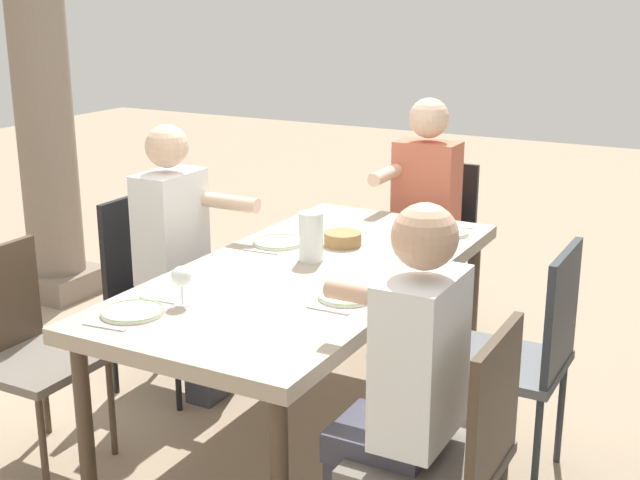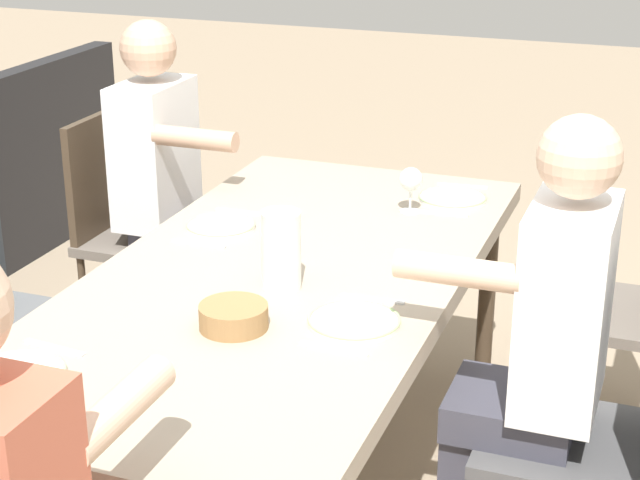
{
  "view_description": "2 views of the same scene",
  "coord_description": "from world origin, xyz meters",
  "px_view_note": "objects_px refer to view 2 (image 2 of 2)",
  "views": [
    {
      "loc": [
        -2.98,
        -1.66,
        1.89
      ],
      "look_at": [
        0.14,
        0.03,
        0.85
      ],
      "focal_mm": 48.23,
      "sensor_mm": 36.0,
      "label": 1
    },
    {
      "loc": [
        2.44,
        1.02,
        1.88
      ],
      "look_at": [
        -0.09,
        0.09,
        0.84
      ],
      "focal_mm": 58.41,
      "sensor_mm": 36.0,
      "label": 2
    }
  ],
  "objects_px": {
    "chair_west_south": "(131,220)",
    "diner_guest_third": "(172,188)",
    "wine_glass_0": "(411,180)",
    "plate_2": "(354,321)",
    "dining_table": "(279,292)",
    "chair_mid_north": "(607,421)",
    "plate_1": "(221,225)",
    "chair_west_north": "(632,296)",
    "plate_0": "(452,197)",
    "diner_man_white": "(535,350)",
    "water_pitcher": "(281,254)",
    "plate_3": "(16,374)",
    "bread_basket": "(234,316)"
  },
  "relations": [
    {
      "from": "dining_table",
      "to": "diner_guest_third",
      "type": "relative_size",
      "value": 1.57
    },
    {
      "from": "plate_2",
      "to": "water_pitcher",
      "type": "height_order",
      "value": "water_pitcher"
    },
    {
      "from": "plate_2",
      "to": "water_pitcher",
      "type": "relative_size",
      "value": 1.09
    },
    {
      "from": "chair_mid_north",
      "to": "plate_2",
      "type": "distance_m",
      "value": 0.68
    },
    {
      "from": "plate_1",
      "to": "plate_2",
      "type": "height_order",
      "value": "same"
    },
    {
      "from": "chair_west_south",
      "to": "plate_3",
      "type": "height_order",
      "value": "chair_west_south"
    },
    {
      "from": "plate_1",
      "to": "water_pitcher",
      "type": "height_order",
      "value": "water_pitcher"
    },
    {
      "from": "chair_west_south",
      "to": "bread_basket",
      "type": "distance_m",
      "value": 1.47
    },
    {
      "from": "diner_man_white",
      "to": "plate_2",
      "type": "bearing_deg",
      "value": -69.85
    },
    {
      "from": "plate_0",
      "to": "water_pitcher",
      "type": "xyz_separation_m",
      "value": [
        0.86,
        -0.26,
        0.09
      ]
    },
    {
      "from": "chair_west_south",
      "to": "plate_2",
      "type": "bearing_deg",
      "value": 50.87
    },
    {
      "from": "diner_man_white",
      "to": "water_pitcher",
      "type": "height_order",
      "value": "diner_man_white"
    },
    {
      "from": "plate_3",
      "to": "bread_basket",
      "type": "distance_m",
      "value": 0.53
    },
    {
      "from": "chair_west_north",
      "to": "chair_west_south",
      "type": "height_order",
      "value": "chair_west_south"
    },
    {
      "from": "chair_mid_north",
      "to": "wine_glass_0",
      "type": "bearing_deg",
      "value": -133.99
    },
    {
      "from": "chair_west_north",
      "to": "plate_3",
      "type": "height_order",
      "value": "chair_west_north"
    },
    {
      "from": "dining_table",
      "to": "chair_mid_north",
      "type": "height_order",
      "value": "chair_mid_north"
    },
    {
      "from": "dining_table",
      "to": "chair_mid_north",
      "type": "distance_m",
      "value": 0.93
    },
    {
      "from": "chair_west_south",
      "to": "diner_guest_third",
      "type": "relative_size",
      "value": 0.72
    },
    {
      "from": "diner_guest_third",
      "to": "plate_0",
      "type": "xyz_separation_m",
      "value": [
        -0.02,
        1.03,
        0.08
      ]
    },
    {
      "from": "chair_west_north",
      "to": "water_pitcher",
      "type": "distance_m",
      "value": 1.25
    },
    {
      "from": "chair_mid_north",
      "to": "diner_man_white",
      "type": "xyz_separation_m",
      "value": [
        0.0,
        -0.19,
        0.17
      ]
    },
    {
      "from": "diner_guest_third",
      "to": "water_pitcher",
      "type": "distance_m",
      "value": 1.15
    },
    {
      "from": "diner_guest_third",
      "to": "wine_glass_0",
      "type": "bearing_deg",
      "value": 81.53
    },
    {
      "from": "chair_west_north",
      "to": "chair_west_south",
      "type": "relative_size",
      "value": 0.96
    },
    {
      "from": "diner_guest_third",
      "to": "plate_0",
      "type": "distance_m",
      "value": 1.04
    },
    {
      "from": "chair_west_south",
      "to": "wine_glass_0",
      "type": "height_order",
      "value": "chair_west_south"
    },
    {
      "from": "wine_glass_0",
      "to": "plate_2",
      "type": "xyz_separation_m",
      "value": [
        0.84,
        0.09,
        -0.1
      ]
    },
    {
      "from": "chair_mid_north",
      "to": "plate_1",
      "type": "bearing_deg",
      "value": -105.63
    },
    {
      "from": "wine_glass_0",
      "to": "water_pitcher",
      "type": "bearing_deg",
      "value": -12.86
    },
    {
      "from": "plate_0",
      "to": "plate_2",
      "type": "relative_size",
      "value": 0.98
    },
    {
      "from": "dining_table",
      "to": "plate_1",
      "type": "bearing_deg",
      "value": -130.63
    },
    {
      "from": "chair_west_south",
      "to": "bread_basket",
      "type": "height_order",
      "value": "chair_west_south"
    },
    {
      "from": "plate_2",
      "to": "wine_glass_0",
      "type": "bearing_deg",
      "value": -173.62
    },
    {
      "from": "chair_west_south",
      "to": "diner_guest_third",
      "type": "height_order",
      "value": "diner_guest_third"
    },
    {
      "from": "chair_west_north",
      "to": "plate_1",
      "type": "xyz_separation_m",
      "value": [
        0.49,
        -1.21,
        0.25
      ]
    },
    {
      "from": "chair_mid_north",
      "to": "water_pitcher",
      "type": "distance_m",
      "value": 0.93
    },
    {
      "from": "plate_0",
      "to": "bread_basket",
      "type": "bearing_deg",
      "value": -13.74
    },
    {
      "from": "plate_0",
      "to": "water_pitcher",
      "type": "height_order",
      "value": "water_pitcher"
    },
    {
      "from": "chair_west_north",
      "to": "chair_west_south",
      "type": "distance_m",
      "value": 1.82
    },
    {
      "from": "plate_0",
      "to": "chair_west_south",
      "type": "bearing_deg",
      "value": -89.06
    },
    {
      "from": "plate_1",
      "to": "plate_2",
      "type": "bearing_deg",
      "value": 50.27
    },
    {
      "from": "chair_mid_north",
      "to": "plate_1",
      "type": "height_order",
      "value": "chair_mid_north"
    },
    {
      "from": "chair_west_south",
      "to": "plate_0",
      "type": "xyz_separation_m",
      "value": [
        -0.02,
        1.22,
        0.23
      ]
    },
    {
      "from": "diner_man_white",
      "to": "plate_2",
      "type": "height_order",
      "value": "diner_man_white"
    },
    {
      "from": "chair_west_north",
      "to": "plate_0",
      "type": "relative_size",
      "value": 3.98
    },
    {
      "from": "plate_0",
      "to": "plate_1",
      "type": "distance_m",
      "value": 0.79
    },
    {
      "from": "dining_table",
      "to": "plate_3",
      "type": "bearing_deg",
      "value": -22.51
    },
    {
      "from": "wine_glass_0",
      "to": "diner_man_white",
      "type": "bearing_deg",
      "value": 37.01
    },
    {
      "from": "plate_2",
      "to": "plate_3",
      "type": "height_order",
      "value": "same"
    }
  ]
}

